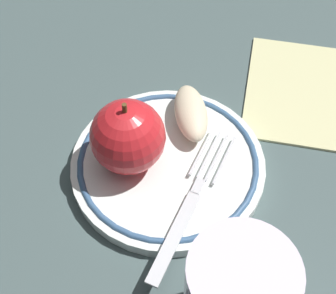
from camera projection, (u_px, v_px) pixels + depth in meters
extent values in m
plane|color=#435554|center=(160.00, 186.00, 0.46)|extent=(2.00, 2.00, 0.00)
cylinder|color=white|center=(168.00, 165.00, 0.46)|extent=(0.19, 0.19, 0.01)
torus|color=#395D84|center=(168.00, 161.00, 0.46)|extent=(0.18, 0.18, 0.01)
sphere|color=red|center=(128.00, 137.00, 0.43)|extent=(0.07, 0.07, 0.07)
cylinder|color=brown|center=(125.00, 109.00, 0.40)|extent=(0.00, 0.00, 0.01)
ellipsoid|color=beige|center=(191.00, 113.00, 0.48)|extent=(0.08, 0.04, 0.02)
cube|color=silver|center=(173.00, 237.00, 0.40)|extent=(0.08, 0.07, 0.00)
cube|color=silver|center=(198.00, 187.00, 0.43)|extent=(0.02, 0.02, 0.00)
cube|color=silver|center=(224.00, 160.00, 0.45)|extent=(0.05, 0.04, 0.00)
cube|color=silver|center=(217.00, 157.00, 0.45)|extent=(0.05, 0.04, 0.00)
cube|color=silver|center=(209.00, 155.00, 0.46)|extent=(0.05, 0.04, 0.00)
cube|color=silver|center=(201.00, 152.00, 0.46)|extent=(0.05, 0.04, 0.00)
cube|color=beige|center=(314.00, 92.00, 0.53)|extent=(0.21, 0.20, 0.01)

